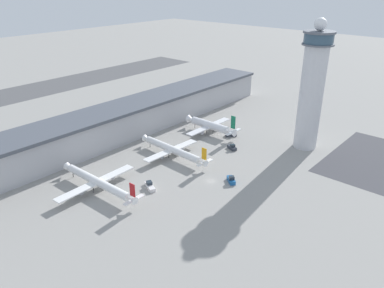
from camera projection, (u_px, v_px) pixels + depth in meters
The scene contains 12 objects.
ground_plane at pixel (211, 181), 166.00m from camera, with size 1000.00×1000.00×0.00m, color gray.
terminal_building at pixel (111, 125), 204.36m from camera, with size 245.76×25.00×17.71m.
runway_strip at pixel (8, 96), 284.23m from camera, with size 368.64×44.00×0.01m, color #515154.
control_tower at pixel (312, 88), 186.91m from camera, with size 15.20×15.20×65.70m.
parking_lot_surface at pixel (374, 161), 184.55m from camera, with size 64.00×40.00×0.01m, color #424247.
airplane_gate_alpha at pixel (98, 182), 157.02m from camera, with size 38.52×46.17×11.43m.
airplane_gate_bravo at pixel (173, 150), 186.88m from camera, with size 33.60×44.50×11.43m.
airplane_gate_charlie at pixel (210, 126), 215.16m from camera, with size 35.01×34.48×14.20m.
service_truck_catering at pixel (231, 180), 164.79m from camera, with size 6.00×6.55×3.13m.
service_truck_fuel at pixel (150, 186), 160.32m from camera, with size 5.78×8.43×2.75m.
service_truck_baggage at pixel (231, 135), 212.18m from camera, with size 6.41×5.93×2.99m.
service_truck_water at pixel (232, 147), 196.27m from camera, with size 4.60×6.40×2.96m.
Camera 1 is at (-114.43, -88.97, 82.99)m, focal length 35.00 mm.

